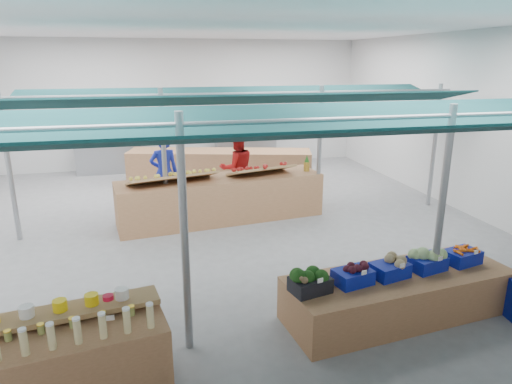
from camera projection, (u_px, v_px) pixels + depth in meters
floor at (217, 231)px, 9.82m from camera, size 13.00×13.00×0.00m
hall at (204, 100)px, 10.42m from camera, size 13.00×13.00×13.00m
pole_grid at (273, 164)px, 7.86m from camera, size 10.00×4.60×3.00m
awnings at (274, 107)px, 7.59m from camera, size 9.50×7.08×0.30m
back_shelving_left at (108, 142)px, 14.55m from camera, size 2.00×0.50×2.00m
back_shelving_right at (245, 137)px, 15.60m from camera, size 2.00×0.50×2.00m
bottle_shelf at (74, 361)px, 4.85m from camera, size 2.05×1.42×1.14m
veg_counter at (398, 295)px, 6.50m from camera, size 3.38×1.45×0.64m
fruit_counter at (221, 199)px, 10.38m from camera, size 4.73×1.66×0.99m
far_counter at (220, 167)px, 13.56m from camera, size 5.44×2.47×0.96m
vendor_left at (164, 172)px, 11.00m from camera, size 0.72×0.52×1.85m
vendor_right at (237, 168)px, 11.42m from camera, size 0.98×0.81×1.85m
crate_broccoli at (310, 281)px, 5.89m from camera, size 0.57×0.45×0.35m
crate_beets at (353, 275)px, 6.12m from camera, size 0.57×0.45×0.29m
crate_celeriac at (390, 267)px, 6.31m from camera, size 0.57×0.45×0.31m
crate_cabbage at (427, 259)px, 6.52m from camera, size 0.57×0.45×0.35m
crate_carrots at (462, 256)px, 6.75m from camera, size 0.57×0.45×0.29m
sparrow at (304, 280)px, 5.72m from camera, size 0.12×0.09×0.11m
pole_ribbon at (108, 299)px, 4.88m from camera, size 0.12×0.12×0.28m
apple_heap_yellow at (173, 176)px, 9.71m from camera, size 2.01×1.14×0.27m
apple_heap_red at (261, 168)px, 10.41m from camera, size 1.63×1.04×0.27m
pineapple at (307, 164)px, 10.81m from camera, size 0.14×0.14×0.39m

